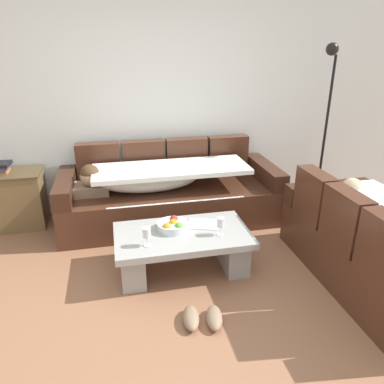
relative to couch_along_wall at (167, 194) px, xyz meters
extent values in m
plane|color=#916043|center=(-0.11, -1.63, -0.33)|extent=(14.00, 14.00, 0.00)
cube|color=silver|center=(-0.11, 0.52, 1.02)|extent=(9.00, 0.10, 2.70)
cube|color=#49281A|center=(0.04, -0.03, -0.12)|extent=(2.46, 0.92, 0.42)
cube|color=#49281A|center=(-0.75, 0.35, 0.32)|extent=(0.49, 0.16, 0.46)
cube|color=#49281A|center=(-0.22, 0.35, 0.32)|extent=(0.49, 0.16, 0.46)
cube|color=#49281A|center=(0.30, 0.35, 0.32)|extent=(0.49, 0.16, 0.46)
cube|color=#49281A|center=(0.83, 0.35, 0.32)|extent=(0.49, 0.16, 0.46)
cube|color=#3A2015|center=(-1.10, -0.03, 0.19)|extent=(0.18, 0.92, 0.20)
cube|color=#3A2015|center=(1.18, -0.03, 0.19)|extent=(0.18, 0.92, 0.20)
cube|color=gray|center=(-0.83, -0.04, 0.15)|extent=(0.36, 0.28, 0.11)
sphere|color=tan|center=(-0.83, -0.08, 0.31)|extent=(0.21, 0.21, 0.21)
sphere|color=#4C331E|center=(-0.83, -0.08, 0.34)|extent=(0.20, 0.20, 0.20)
ellipsoid|color=white|center=(-0.21, -0.08, 0.23)|extent=(1.10, 0.44, 0.28)
cube|color=white|center=(0.04, -0.10, 0.33)|extent=(1.70, 0.60, 0.05)
cube|color=white|center=(0.04, -0.47, -0.10)|extent=(1.44, 0.04, 0.38)
cube|color=#49281A|center=(1.57, -1.59, -0.12)|extent=(0.92, 1.81, 0.42)
cube|color=#49281A|center=(1.19, -1.59, 0.32)|extent=(0.16, 0.45, 0.46)
cube|color=#49281A|center=(1.19, -1.11, 0.32)|extent=(0.16, 0.45, 0.46)
cube|color=#3A2015|center=(1.57, -0.77, 0.19)|extent=(0.92, 0.18, 0.20)
cube|color=gray|center=(1.58, -1.04, 0.15)|extent=(0.28, 0.36, 0.11)
sphere|color=tan|center=(1.62, -1.04, 0.31)|extent=(0.21, 0.21, 0.21)
sphere|color=#CCB793|center=(1.62, -1.04, 0.34)|extent=(0.20, 0.20, 0.20)
cube|color=#9D9F9C|center=(-0.02, -1.04, 0.02)|extent=(1.20, 0.68, 0.06)
cube|color=#9D9F9C|center=(-0.48, -1.04, -0.17)|extent=(0.20, 0.54, 0.32)
cube|color=#9D9F9C|center=(0.44, -1.04, -0.17)|extent=(0.20, 0.54, 0.32)
cylinder|color=silver|center=(-0.10, -0.97, 0.09)|extent=(0.28, 0.28, 0.07)
sphere|color=#AC2B25|center=(-0.07, -0.89, 0.11)|extent=(0.08, 0.08, 0.08)
sphere|color=orange|center=(-0.09, -0.96, 0.11)|extent=(0.08, 0.08, 0.08)
sphere|color=#5CA137|center=(-0.05, -1.04, 0.11)|extent=(0.08, 0.08, 0.08)
sphere|color=orange|center=(-0.16, -1.03, 0.11)|extent=(0.08, 0.08, 0.08)
cylinder|color=silver|center=(-0.35, -1.20, 0.05)|extent=(0.06, 0.06, 0.01)
cylinder|color=silver|center=(-0.35, -1.20, 0.09)|extent=(0.01, 0.01, 0.07)
cylinder|color=silver|center=(-0.35, -1.20, 0.17)|extent=(0.07, 0.07, 0.08)
cylinder|color=silver|center=(0.30, -1.15, 0.05)|extent=(0.06, 0.06, 0.01)
cylinder|color=silver|center=(0.30, -1.15, 0.09)|extent=(0.01, 0.01, 0.07)
cylinder|color=silver|center=(0.30, -1.15, 0.17)|extent=(0.07, 0.07, 0.08)
cube|color=white|center=(0.19, -0.93, 0.06)|extent=(0.33, 0.29, 0.01)
cube|color=brown|center=(-1.72, 0.22, -0.02)|extent=(0.70, 0.42, 0.62)
cube|color=#4E3D25|center=(-1.72, 0.22, 0.30)|extent=(0.72, 0.44, 0.02)
cube|color=#B76623|center=(-1.76, 0.23, 0.33)|extent=(0.14, 0.19, 0.03)
cube|color=#2D569E|center=(-1.76, 0.21, 0.36)|extent=(0.14, 0.17, 0.03)
cube|color=red|center=(-1.76, 0.22, 0.38)|extent=(0.16, 0.17, 0.02)
cube|color=black|center=(-1.74, 0.22, 0.41)|extent=(0.18, 0.22, 0.04)
cylinder|color=black|center=(2.01, 0.13, -0.32)|extent=(0.28, 0.28, 0.02)
cylinder|color=black|center=(2.01, 0.13, 0.59)|extent=(0.03, 0.03, 1.80)
sphere|color=black|center=(1.89, 0.03, 1.55)|extent=(0.14, 0.14, 0.14)
ellipsoid|color=#8C7259|center=(-0.10, -1.75, -0.28)|extent=(0.16, 0.28, 0.09)
ellipsoid|color=#8C7259|center=(0.07, -1.79, -0.28)|extent=(0.17, 0.29, 0.09)
camera|label=1|loc=(-0.56, -3.89, 1.63)|focal=34.45mm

